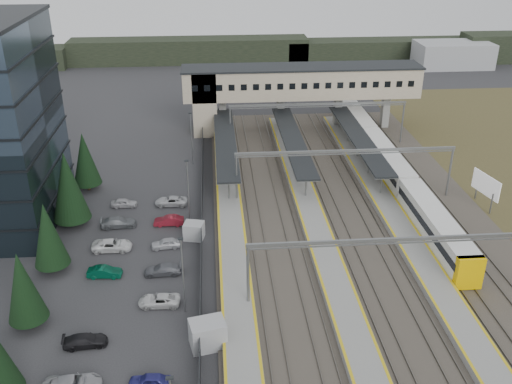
{
  "coord_description": "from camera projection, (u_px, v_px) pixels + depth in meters",
  "views": [
    {
      "loc": [
        -4.78,
        -52.09,
        33.82
      ],
      "look_at": [
        0.12,
        9.19,
        4.0
      ],
      "focal_mm": 40.0,
      "sensor_mm": 36.0,
      "label": 1
    }
  ],
  "objects": [
    {
      "name": "treeline_far",
      "position": [
        323.0,
        51.0,
        145.0
      ],
      "size": [
        170.0,
        19.0,
        7.0
      ],
      "color": "black",
      "rests_on": "ground"
    },
    {
      "name": "ground",
      "position": [
        262.0,
        262.0,
        61.82
      ],
      "size": [
        220.0,
        220.0,
        0.0
      ],
      "primitive_type": "plane",
      "color": "#2B2B2D",
      "rests_on": "ground"
    },
    {
      "name": "gantries",
      "position": [
        368.0,
        196.0,
        62.75
      ],
      "size": [
        28.4,
        62.28,
        7.17
      ],
      "color": "gray",
      "rests_on": "ground"
    },
    {
      "name": "lampposts",
      "position": [
        186.0,
        224.0,
        60.47
      ],
      "size": [
        0.5,
        53.25,
        8.07
      ],
      "color": "gray",
      "rests_on": "ground"
    },
    {
      "name": "train",
      "position": [
        387.0,
        162.0,
        81.82
      ],
      "size": [
        2.78,
        57.98,
        3.49
      ],
      "color": "silver",
      "rests_on": "ground"
    },
    {
      "name": "conifer_row",
      "position": [
        37.0,
        251.0,
        54.66
      ],
      "size": [
        4.42,
        49.82,
        9.5
      ],
      "color": "black",
      "rests_on": "ground"
    },
    {
      "name": "car_park",
      "position": [
        128.0,
        300.0,
        54.76
      ],
      "size": [
        10.57,
        44.62,
        1.28
      ],
      "color": "#A3A3A7",
      "rests_on": "ground"
    },
    {
      "name": "billboard",
      "position": [
        486.0,
        186.0,
        72.43
      ],
      "size": [
        1.23,
        5.23,
        4.38
      ],
      "color": "gray",
      "rests_on": "ground"
    },
    {
      "name": "fence",
      "position": [
        202.0,
        233.0,
        65.4
      ],
      "size": [
        0.08,
        90.0,
        2.0
      ],
      "color": "#26282B",
      "rests_on": "ground"
    },
    {
      "name": "relay_cabin_near",
      "position": [
        208.0,
        334.0,
        49.24
      ],
      "size": [
        3.44,
        2.83,
        2.52
      ],
      "color": "#9E9FA2",
      "rests_on": "ground"
    },
    {
      "name": "rail_corridor",
      "position": [
        337.0,
        233.0,
        66.85
      ],
      "size": [
        34.0,
        90.0,
        0.92
      ],
      "color": "#3A342F",
      "rests_on": "ground"
    },
    {
      "name": "canopies",
      "position": [
        292.0,
        139.0,
        84.82
      ],
      "size": [
        23.1,
        30.0,
        3.28
      ],
      "color": "black",
      "rests_on": "ground"
    },
    {
      "name": "relay_cabin_far",
      "position": [
        194.0,
        231.0,
        65.92
      ],
      "size": [
        2.56,
        2.29,
        2.01
      ],
      "color": "#9E9FA2",
      "rests_on": "ground"
    },
    {
      "name": "footbridge",
      "position": [
        285.0,
        86.0,
        96.58
      ],
      "size": [
        40.4,
        6.4,
        11.2
      ],
      "color": "tan",
      "rests_on": "ground"
    }
  ]
}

